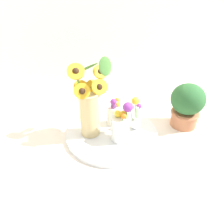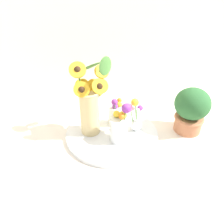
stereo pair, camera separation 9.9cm
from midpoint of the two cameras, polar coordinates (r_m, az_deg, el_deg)
ground_plane at (r=1.01m, az=6.24°, el=-9.11°), size 6.00×6.00×0.00m
serving_tray at (r=1.06m, az=2.68°, el=-5.68°), size 0.44×0.44×0.02m
mason_jar_sunflowers at (r=0.98m, az=-2.84°, el=2.00°), size 0.18×0.19×0.36m
vase_small_center at (r=0.97m, az=4.88°, el=-3.84°), size 0.09×0.08×0.19m
vase_bulb_right at (r=1.02m, az=8.77°, el=-1.25°), size 0.09×0.09×0.20m
vase_small_back at (r=1.07m, az=3.38°, el=-0.42°), size 0.08×0.08×0.16m
potted_plant at (r=1.11m, az=22.41°, el=0.58°), size 0.17×0.17×0.23m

